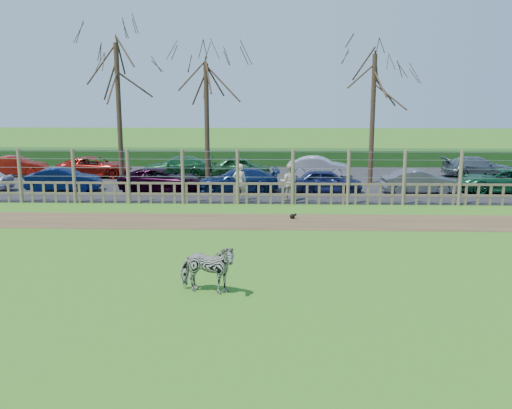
{
  "coord_description": "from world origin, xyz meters",
  "views": [
    {
      "loc": [
        1.61,
        -17.5,
        5.17
      ],
      "look_at": [
        1.0,
        2.5,
        1.1
      ],
      "focal_mm": 40.0,
      "sensor_mm": 36.0,
      "label": 1
    }
  ],
  "objects_px": {
    "car_9": "(177,166)",
    "visitor_a": "(240,182)",
    "car_1": "(64,180)",
    "car_4": "(327,181)",
    "car_7": "(16,166)",
    "car_8": "(95,167)",
    "visitor_b": "(289,182)",
    "car_10": "(241,167)",
    "tree_right": "(374,87)",
    "tree_left": "(117,80)",
    "tree_mid": "(206,95)",
    "crow": "(293,216)",
    "car_3": "(238,180)",
    "car_11": "(319,167)",
    "zebra": "(207,269)",
    "car_13": "(478,167)",
    "car_5": "(419,182)",
    "car_2": "(162,180)",
    "car_6": "(501,181)"
  },
  "relations": [
    {
      "from": "tree_left",
      "to": "car_1",
      "type": "bearing_deg",
      "value": -145.91
    },
    {
      "from": "visitor_b",
      "to": "car_8",
      "type": "relative_size",
      "value": 0.4
    },
    {
      "from": "car_4",
      "to": "car_8",
      "type": "xyz_separation_m",
      "value": [
        -13.26,
        5.01,
        0.0
      ]
    },
    {
      "from": "visitor_a",
      "to": "car_9",
      "type": "xyz_separation_m",
      "value": [
        -4.14,
        7.28,
        -0.26
      ]
    },
    {
      "from": "car_1",
      "to": "car_7",
      "type": "xyz_separation_m",
      "value": [
        -4.75,
        5.06,
        0.0
      ]
    },
    {
      "from": "car_7",
      "to": "car_8",
      "type": "xyz_separation_m",
      "value": [
        4.82,
        -0.15,
        0.0
      ]
    },
    {
      "from": "car_6",
      "to": "tree_left",
      "type": "bearing_deg",
      "value": -91.19
    },
    {
      "from": "car_5",
      "to": "car_8",
      "type": "xyz_separation_m",
      "value": [
        -17.82,
        5.03,
        0.0
      ]
    },
    {
      "from": "tree_left",
      "to": "visitor_a",
      "type": "xyz_separation_m",
      "value": [
        6.55,
        -3.8,
        -4.71
      ]
    },
    {
      "from": "car_9",
      "to": "car_10",
      "type": "bearing_deg",
      "value": 86.84
    },
    {
      "from": "car_5",
      "to": "car_10",
      "type": "height_order",
      "value": "same"
    },
    {
      "from": "car_3",
      "to": "car_6",
      "type": "bearing_deg",
      "value": 85.74
    },
    {
      "from": "car_5",
      "to": "tree_left",
      "type": "bearing_deg",
      "value": 78.89
    },
    {
      "from": "car_4",
      "to": "car_7",
      "type": "distance_m",
      "value": 18.8
    },
    {
      "from": "car_9",
      "to": "visitor_a",
      "type": "bearing_deg",
      "value": 27.94
    },
    {
      "from": "tree_right",
      "to": "visitor_b",
      "type": "xyz_separation_m",
      "value": [
        -4.65,
        -5.28,
        -4.34
      ]
    },
    {
      "from": "tree_mid",
      "to": "crow",
      "type": "xyz_separation_m",
      "value": [
        4.41,
        -8.46,
        -4.76
      ]
    },
    {
      "from": "crow",
      "to": "car_3",
      "type": "distance_m",
      "value": 6.48
    },
    {
      "from": "visitor_a",
      "to": "car_4",
      "type": "bearing_deg",
      "value": -163.95
    },
    {
      "from": "visitor_a",
      "to": "car_5",
      "type": "height_order",
      "value": "visitor_a"
    },
    {
      "from": "car_1",
      "to": "car_7",
      "type": "relative_size",
      "value": 1.0
    },
    {
      "from": "tree_right",
      "to": "car_3",
      "type": "xyz_separation_m",
      "value": [
        -7.18,
        -3.05,
        -4.6
      ]
    },
    {
      "from": "zebra",
      "to": "car_4",
      "type": "relative_size",
      "value": 0.44
    },
    {
      "from": "car_2",
      "to": "car_8",
      "type": "bearing_deg",
      "value": 49.57
    },
    {
      "from": "tree_right",
      "to": "car_4",
      "type": "distance_m",
      "value": 6.28
    },
    {
      "from": "car_3",
      "to": "car_10",
      "type": "distance_m",
      "value": 4.93
    },
    {
      "from": "visitor_a",
      "to": "visitor_b",
      "type": "xyz_separation_m",
      "value": [
        2.3,
        0.02,
        0.0
      ]
    },
    {
      "from": "tree_left",
      "to": "visitor_b",
      "type": "xyz_separation_m",
      "value": [
        8.85,
        -3.78,
        -4.71
      ]
    },
    {
      "from": "car_2",
      "to": "car_7",
      "type": "height_order",
      "value": "same"
    },
    {
      "from": "car_2",
      "to": "tree_right",
      "type": "bearing_deg",
      "value": -70.8
    },
    {
      "from": "visitor_a",
      "to": "crow",
      "type": "bearing_deg",
      "value": 113.84
    },
    {
      "from": "car_3",
      "to": "car_11",
      "type": "height_order",
      "value": "same"
    },
    {
      "from": "car_4",
      "to": "car_13",
      "type": "distance_m",
      "value": 11.02
    },
    {
      "from": "tree_mid",
      "to": "car_3",
      "type": "xyz_separation_m",
      "value": [
        1.82,
        -2.55,
        -4.23
      ]
    },
    {
      "from": "car_2",
      "to": "visitor_b",
      "type": "bearing_deg",
      "value": -105.49
    },
    {
      "from": "tree_left",
      "to": "car_11",
      "type": "xyz_separation_m",
      "value": [
        10.83,
        3.63,
        -4.98
      ]
    },
    {
      "from": "car_10",
      "to": "car_7",
      "type": "bearing_deg",
      "value": 86.4
    },
    {
      "from": "car_6",
      "to": "car_13",
      "type": "relative_size",
      "value": 1.04
    },
    {
      "from": "zebra",
      "to": "car_7",
      "type": "height_order",
      "value": "zebra"
    },
    {
      "from": "car_8",
      "to": "car_11",
      "type": "height_order",
      "value": "same"
    },
    {
      "from": "crow",
      "to": "car_2",
      "type": "distance_m",
      "value": 8.73
    },
    {
      "from": "tree_right",
      "to": "car_9",
      "type": "relative_size",
      "value": 1.78
    },
    {
      "from": "car_1",
      "to": "tree_left",
      "type": "bearing_deg",
      "value": -60.97
    },
    {
      "from": "tree_left",
      "to": "tree_right",
      "type": "distance_m",
      "value": 13.59
    },
    {
      "from": "car_2",
      "to": "car_10",
      "type": "bearing_deg",
      "value": -33.21
    },
    {
      "from": "car_2",
      "to": "zebra",
      "type": "bearing_deg",
      "value": -161.21
    },
    {
      "from": "car_4",
      "to": "car_1",
      "type": "bearing_deg",
      "value": 90.02
    },
    {
      "from": "car_7",
      "to": "car_13",
      "type": "bearing_deg",
      "value": -95.2
    },
    {
      "from": "zebra",
      "to": "car_13",
      "type": "bearing_deg",
      "value": -23.0
    },
    {
      "from": "car_1",
      "to": "car_4",
      "type": "height_order",
      "value": "same"
    }
  ]
}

